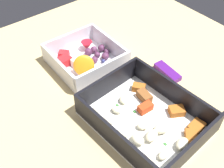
% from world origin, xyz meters
% --- Properties ---
extents(table_surface, '(0.80, 0.80, 0.02)m').
position_xyz_m(table_surface, '(0.00, 0.00, 0.01)').
color(table_surface, tan).
rests_on(table_surface, ground).
extents(pasta_container, '(0.23, 0.18, 0.06)m').
position_xyz_m(pasta_container, '(0.09, -0.01, 0.04)').
color(pasta_container, white).
rests_on(pasta_container, table_surface).
extents(fruit_bowl, '(0.15, 0.15, 0.06)m').
position_xyz_m(fruit_bowl, '(-0.12, -0.00, 0.04)').
color(fruit_bowl, white).
rests_on(fruit_bowl, table_surface).
extents(candy_bar, '(0.07, 0.03, 0.01)m').
position_xyz_m(candy_bar, '(0.02, 0.13, 0.03)').
color(candy_bar, '#51197A').
rests_on(candy_bar, table_surface).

